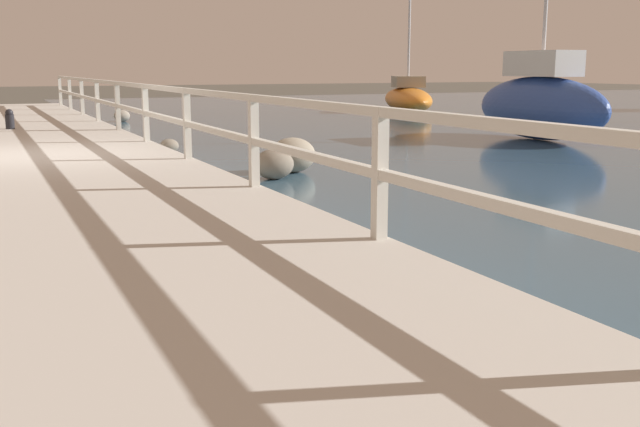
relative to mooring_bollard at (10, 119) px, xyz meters
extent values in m
plane|color=#4C473D|center=(0.01, -5.60, -0.56)|extent=(120.00, 120.00, 0.00)
cube|color=beige|center=(0.01, -5.60, -0.39)|extent=(4.52, 36.00, 0.34)
cube|color=silver|center=(2.17, -12.97, 0.31)|extent=(0.10, 0.10, 1.05)
cube|color=silver|center=(2.17, -10.02, 0.31)|extent=(0.10, 0.10, 1.05)
cube|color=silver|center=(2.17, -7.08, 0.31)|extent=(0.10, 0.10, 1.05)
cube|color=silver|center=(2.17, -4.13, 0.31)|extent=(0.10, 0.10, 1.05)
cube|color=silver|center=(2.17, -1.18, 0.31)|extent=(0.10, 0.10, 1.05)
cube|color=silver|center=(2.17, 1.76, 0.31)|extent=(0.10, 0.10, 1.05)
cube|color=silver|center=(2.17, 4.71, 0.31)|extent=(0.10, 0.10, 1.05)
cube|color=silver|center=(2.17, 7.65, 0.31)|extent=(0.10, 0.10, 1.05)
cube|color=silver|center=(2.17, 10.60, 0.31)|extent=(0.10, 0.10, 1.05)
cube|color=silver|center=(2.17, -5.60, 0.79)|extent=(0.09, 32.50, 0.08)
cube|color=silver|center=(2.17, -5.60, 0.31)|extent=(0.09, 32.50, 0.08)
ellipsoid|color=gray|center=(3.96, -6.87, -0.27)|extent=(0.76, 0.68, 0.57)
ellipsoid|color=slate|center=(2.79, -3.26, -0.41)|extent=(0.38, 0.34, 0.29)
ellipsoid|color=slate|center=(3.40, -7.46, -0.33)|extent=(0.62, 0.56, 0.47)
ellipsoid|color=gray|center=(3.51, 6.02, -0.37)|extent=(0.50, 0.45, 0.37)
cylinder|color=black|center=(0.00, 0.00, -0.06)|extent=(0.19, 0.19, 0.32)
sphere|color=black|center=(0.00, 0.00, 0.14)|extent=(0.17, 0.17, 0.17)
ellipsoid|color=orange|center=(14.38, 6.71, -0.08)|extent=(3.59, 5.89, 0.94)
cube|color=#9E937F|center=(14.38, 6.71, 0.59)|extent=(1.56, 1.78, 0.42)
cylinder|color=silver|center=(14.38, 6.71, 2.52)|extent=(0.09, 0.09, 4.27)
ellipsoid|color=#2D4C9E|center=(11.43, -4.12, 0.19)|extent=(1.32, 4.37, 1.47)
cube|color=silver|center=(11.43, -4.12, 1.22)|extent=(0.90, 1.89, 0.59)
camera|label=1|loc=(-0.70, -18.09, 1.13)|focal=42.00mm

